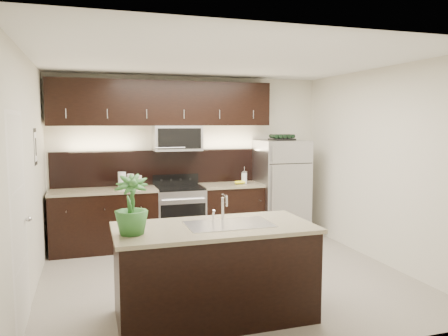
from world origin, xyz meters
name	(u,v)px	position (x,y,z in m)	size (l,w,h in m)	color
ground	(226,277)	(0.00, 0.00, 0.00)	(4.50, 4.50, 0.00)	gray
room_walls	(218,144)	(-0.11, -0.04, 1.70)	(4.52, 4.02, 2.71)	beige
counter_run	(167,216)	(-0.46, 1.69, 0.47)	(3.51, 0.65, 0.94)	black
upper_fixtures	(165,110)	(-0.43, 1.84, 2.14)	(3.49, 0.40, 1.66)	black
island	(214,272)	(-0.45, -1.04, 0.47)	(1.96, 0.96, 0.94)	black
sink_faucet	(228,223)	(-0.30, -1.03, 0.96)	(0.84, 0.50, 0.28)	silver
refrigerator	(281,189)	(1.51, 1.63, 0.83)	(0.80, 0.72, 1.65)	#B2B2B7
wine_rack	(282,138)	(1.51, 1.63, 1.70)	(0.41, 0.25, 0.10)	black
plant	(131,205)	(-1.26, -1.14, 1.21)	(0.30, 0.30, 0.54)	#2C6628
canisters	(128,181)	(-1.04, 1.68, 1.06)	(0.37, 0.22, 0.26)	silver
french_press	(244,177)	(0.84, 1.64, 1.04)	(0.10, 0.10, 0.28)	silver
bananas	(236,182)	(0.69, 1.61, 0.97)	(0.19, 0.15, 0.06)	yellow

